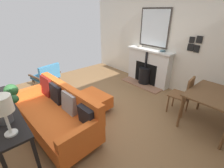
# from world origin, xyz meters

# --- Properties ---
(ground_plane) EXTENTS (4.80, 5.48, 0.01)m
(ground_plane) POSITION_xyz_m (0.00, 0.00, -0.00)
(ground_plane) COLOR olive
(wall_left) EXTENTS (0.12, 5.48, 2.86)m
(wall_left) POSITION_xyz_m (-2.40, 0.00, 1.43)
(wall_left) COLOR silver
(wall_left) RESTS_ON ground
(fireplace) EXTENTS (0.61, 1.48, 1.06)m
(fireplace) POSITION_xyz_m (-2.18, -0.21, 0.48)
(fireplace) COLOR #93664C
(fireplace) RESTS_ON ground
(mirror_over_mantel) EXTENTS (0.04, 0.94, 1.04)m
(mirror_over_mantel) POSITION_xyz_m (-2.31, -0.21, 1.64)
(mirror_over_mantel) COLOR #2D2823
(mantel_bowl_near) EXTENTS (0.13, 0.13, 0.05)m
(mantel_bowl_near) POSITION_xyz_m (-2.22, -0.61, 1.09)
(mantel_bowl_near) COLOR #9E9384
(mantel_bowl_near) RESTS_ON fireplace
(mantel_bowl_far) EXTENTS (0.15, 0.15, 0.04)m
(mantel_bowl_far) POSITION_xyz_m (-2.22, 0.20, 1.08)
(mantel_bowl_far) COLOR #334C56
(mantel_bowl_far) RESTS_ON fireplace
(sofa) EXTENTS (0.95, 2.00, 0.82)m
(sofa) POSITION_xyz_m (0.81, -0.01, 0.35)
(sofa) COLOR #B2B2B7
(sofa) RESTS_ON ground
(ottoman) EXTENTS (0.69, 0.80, 0.37)m
(ottoman) POSITION_xyz_m (-0.04, -0.10, 0.23)
(ottoman) COLOR #B2B2B7
(ottoman) RESTS_ON ground
(armchair_accent) EXTENTS (0.78, 0.70, 0.77)m
(armchair_accent) POSITION_xyz_m (0.32, -1.76, 0.45)
(armchair_accent) COLOR #4C3321
(armchair_accent) RESTS_ON ground
(console_table) EXTENTS (0.37, 1.76, 0.78)m
(console_table) POSITION_xyz_m (1.58, 0.01, 0.69)
(console_table) COLOR black
(console_table) RESTS_ON ground
(table_lamp_far_end) EXTENTS (0.22, 0.22, 0.50)m
(table_lamp_far_end) POSITION_xyz_m (1.58, 0.67, 1.16)
(table_lamp_far_end) COLOR white
(table_lamp_far_end) RESTS_ON console_table
(potted_plant) EXTENTS (0.39, 0.40, 0.49)m
(potted_plant) POSITION_xyz_m (1.54, 0.35, 1.08)
(potted_plant) COLOR #4C4C51
(potted_plant) RESTS_ON console_table
(dining_table) EXTENTS (1.02, 0.84, 0.72)m
(dining_table) POSITION_xyz_m (-1.42, 1.87, 0.63)
(dining_table) COLOR brown
(dining_table) RESTS_ON ground
(dining_chair_near_fireplace) EXTENTS (0.45, 0.45, 0.87)m
(dining_chair_near_fireplace) POSITION_xyz_m (-1.43, 1.31, 0.51)
(dining_chair_near_fireplace) COLOR brown
(dining_chair_near_fireplace) RESTS_ON ground
(photo_gallery_row) EXTENTS (0.02, 0.30, 0.38)m
(photo_gallery_row) POSITION_xyz_m (-2.33, 0.95, 1.36)
(photo_gallery_row) COLOR black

